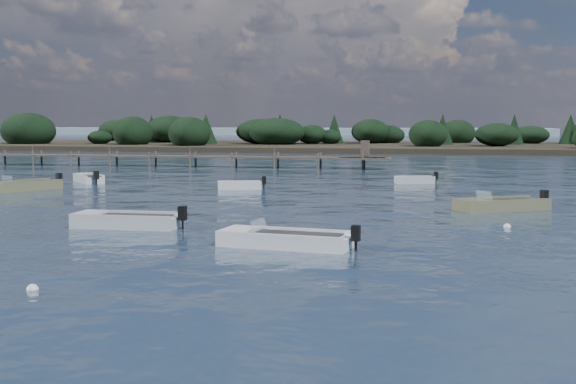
% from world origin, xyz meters
% --- Properties ---
extents(ground, '(400.00, 400.00, 0.00)m').
position_xyz_m(ground, '(0.00, 60.00, 0.00)').
color(ground, '#182639').
rests_on(ground, ground).
extents(dinghy_mid_white_b, '(4.97, 3.89, 1.27)m').
position_xyz_m(dinghy_mid_white_b, '(13.72, 16.90, 0.17)').
color(dinghy_mid_white_b, '#6E6D49').
rests_on(dinghy_mid_white_b, ground).
extents(dinghy_extra_a, '(3.78, 5.14, 1.34)m').
position_xyz_m(dinghy_extra_a, '(-15.92, 21.70, 0.18)').
color(dinghy_extra_a, '#6E6D49').
rests_on(dinghy_extra_a, ground).
extents(tender_far_white, '(3.24, 1.98, 1.09)m').
position_xyz_m(tender_far_white, '(-2.26, 25.32, 0.15)').
color(tender_far_white, silver).
rests_on(tender_far_white, ground).
extents(tender_far_grey_b, '(3.18, 1.83, 1.07)m').
position_xyz_m(tender_far_grey_b, '(9.04, 32.26, 0.15)').
color(tender_far_grey_b, '#B7BCBF').
rests_on(tender_far_grey_b, ground).
extents(dinghy_mid_grey, '(4.85, 1.71, 1.23)m').
position_xyz_m(dinghy_mid_grey, '(-2.42, 7.54, 0.17)').
color(dinghy_mid_grey, '#B7BCBF').
rests_on(dinghy_mid_grey, ground).
extents(tender_far_grey, '(3.35, 3.47, 1.24)m').
position_xyz_m(tender_far_grey, '(-14.65, 28.42, 0.17)').
color(tender_far_grey, '#B7BCBF').
rests_on(tender_far_grey, ground).
extents(dinghy_mid_white_a, '(5.17, 2.41, 1.19)m').
position_xyz_m(dinghy_mid_white_a, '(5.10, 4.20, 0.15)').
color(dinghy_mid_white_a, silver).
rests_on(dinghy_mid_white_a, ground).
extents(buoy_a, '(0.32, 0.32, 0.32)m').
position_xyz_m(buoy_a, '(-0.17, -3.67, 0.00)').
color(buoy_a, white).
rests_on(buoy_a, ground).
extents(buoy_b, '(0.32, 0.32, 0.32)m').
position_xyz_m(buoy_b, '(6.94, 6.34, 0.00)').
color(buoy_b, white).
rests_on(buoy_b, ground).
extents(buoy_d, '(0.32, 0.32, 0.32)m').
position_xyz_m(buoy_d, '(13.41, 10.73, 0.00)').
color(buoy_d, white).
rests_on(buoy_d, ground).
extents(buoy_e, '(0.32, 0.32, 0.32)m').
position_xyz_m(buoy_e, '(-1.70, 25.61, 0.00)').
color(buoy_e, white).
rests_on(buoy_e, ground).
extents(jetty, '(64.50, 3.20, 3.40)m').
position_xyz_m(jetty, '(-21.74, 47.99, 0.98)').
color(jetty, '#4E4339').
rests_on(jetty, ground).
extents(far_headland, '(190.00, 40.00, 5.80)m').
position_xyz_m(far_headland, '(25.00, 100.00, 1.96)').
color(far_headland, black).
rests_on(far_headland, ground).
extents(distant_haze, '(280.00, 20.00, 2.40)m').
position_xyz_m(distant_haze, '(-90.00, 230.00, 0.00)').
color(distant_haze, '#80929E').
rests_on(distant_haze, ground).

